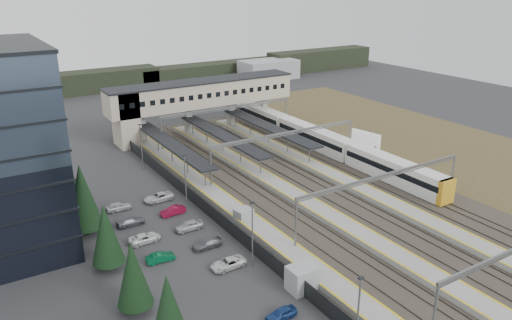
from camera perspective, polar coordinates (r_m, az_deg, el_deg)
ground at (r=67.80m, az=1.85°, el=-7.08°), size 220.00×220.00×0.00m
conifer_row at (r=54.35m, az=-15.67°, el=-9.47°), size 4.42×49.82×9.50m
car_park at (r=57.16m, az=-5.40°, el=-12.09°), size 10.46×44.83×1.29m
lampposts at (r=63.24m, az=-4.81°, el=-4.87°), size 0.50×53.25×8.07m
fence at (r=68.31m, az=-5.05°, el=-5.99°), size 0.08×90.00×2.00m
relay_cabin_near at (r=53.96m, az=5.43°, el=-13.28°), size 3.29×2.42×2.72m
relay_cabin_far at (r=67.08m, az=-1.42°, el=-6.42°), size 2.46×2.15×2.03m
rail_corridor at (r=76.29m, az=5.63°, el=-3.70°), size 34.00×90.00×0.92m
canopies at (r=91.22m, az=-3.85°, el=2.83°), size 23.10×30.00×3.28m
footbridge at (r=103.51m, az=-7.51°, el=7.09°), size 40.40×6.40×11.20m
gantries at (r=74.31m, az=8.35°, el=0.25°), size 28.40×62.28×7.17m
train at (r=96.12m, az=6.80°, el=2.50°), size 2.94×61.40×3.70m
billboard at (r=91.60m, az=12.42°, el=2.18°), size 1.36×6.00×5.19m
scrub_east at (r=100.86m, az=22.00°, el=0.74°), size 34.00×120.00×0.06m
treeline_far at (r=156.03m, az=-9.82°, el=9.49°), size 170.00×19.00×7.00m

